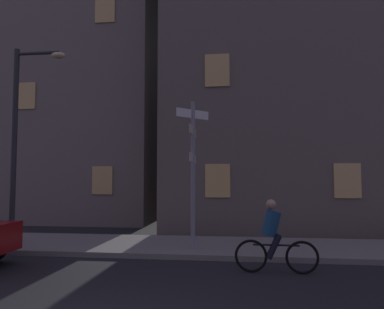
{
  "coord_description": "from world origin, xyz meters",
  "views": [
    {
      "loc": [
        2.12,
        -4.16,
        2.06
      ],
      "look_at": [
        0.83,
        6.08,
        2.74
      ],
      "focal_mm": 34.96,
      "sensor_mm": 36.0,
      "label": 1
    }
  ],
  "objects": [
    {
      "name": "sidewalk_kerb",
      "position": [
        0.0,
        6.95,
        0.07
      ],
      "size": [
        40.0,
        3.15,
        0.14
      ],
      "primitive_type": "cube",
      "color": "gray",
      "rests_on": "ground_plane"
    },
    {
      "name": "signpost",
      "position": [
        0.84,
        6.16,
        2.53
      ],
      "size": [
        0.82,
        1.31,
        4.1
      ],
      "color": "gray",
      "rests_on": "sidewalk_kerb"
    },
    {
      "name": "street_lamp",
      "position": [
        -4.38,
        6.28,
        3.63
      ],
      "size": [
        1.64,
        0.28,
        5.89
      ],
      "color": "#2D2D30",
      "rests_on": "sidewalk_kerb"
    },
    {
      "name": "cyclist",
      "position": [
        2.87,
        4.32,
        0.75
      ],
      "size": [
        1.82,
        0.33,
        1.61
      ],
      "color": "black",
      "rests_on": "ground_plane"
    },
    {
      "name": "building_left_block",
      "position": [
        -7.34,
        14.94,
        10.96
      ],
      "size": [
        10.89,
        7.24,
        21.92
      ],
      "color": "slate",
      "rests_on": "ground_plane"
    },
    {
      "name": "building_right_block",
      "position": [
        5.83,
        13.24,
        9.57
      ],
      "size": [
        13.41,
        7.9,
        19.15
      ],
      "color": "#6B6056",
      "rests_on": "ground_plane"
    }
  ]
}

